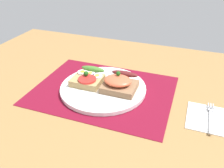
# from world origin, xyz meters

# --- Properties ---
(ground_plane) EXTENTS (1.20, 0.90, 0.03)m
(ground_plane) POSITION_xyz_m (0.00, 0.00, -0.02)
(ground_plane) COLOR #9F7542
(placemat) EXTENTS (0.44, 0.33, 0.00)m
(placemat) POSITION_xyz_m (0.00, 0.00, 0.00)
(placemat) COLOR maroon
(placemat) RESTS_ON ground_plane
(plate) EXTENTS (0.27, 0.27, 0.01)m
(plate) POSITION_xyz_m (0.00, 0.00, 0.01)
(plate) COLOR white
(plate) RESTS_ON placemat
(sandwich_egg_tomato) EXTENTS (0.09, 0.10, 0.04)m
(sandwich_egg_tomato) POSITION_xyz_m (-0.05, 0.01, 0.03)
(sandwich_egg_tomato) COLOR tan
(sandwich_egg_tomato) RESTS_ON plate
(sandwich_salmon) EXTENTS (0.10, 0.10, 0.06)m
(sandwich_salmon) POSITION_xyz_m (0.05, 0.01, 0.04)
(sandwich_salmon) COLOR #906948
(sandwich_salmon) RESTS_ON plate
(napkin) EXTENTS (0.12, 0.12, 0.01)m
(napkin) POSITION_xyz_m (0.32, -0.03, 0.00)
(napkin) COLOR white
(napkin) RESTS_ON ground_plane
(fork) EXTENTS (0.02, 0.13, 0.00)m
(fork) POSITION_xyz_m (0.32, -0.03, 0.01)
(fork) COLOR #B7B7BC
(fork) RESTS_ON napkin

